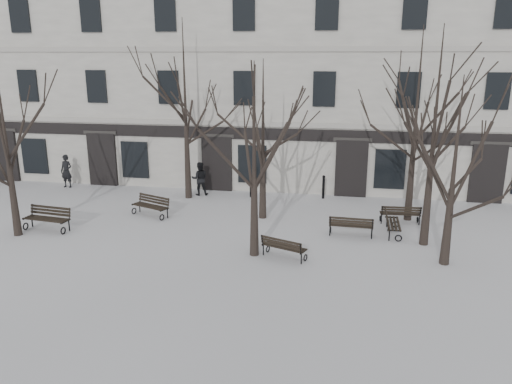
% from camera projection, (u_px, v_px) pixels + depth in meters
% --- Properties ---
extents(ground, '(100.00, 100.00, 0.00)m').
position_uv_depth(ground, '(256.00, 249.00, 18.68)').
color(ground, silver).
rests_on(ground, ground).
extents(building, '(40.40, 10.20, 11.40)m').
position_uv_depth(building, '(294.00, 81.00, 29.52)').
color(building, beige).
rests_on(building, ground).
extents(tree_0, '(4.85, 4.85, 6.93)m').
position_uv_depth(tree_0, '(4.00, 128.00, 18.99)').
color(tree_0, black).
rests_on(tree_0, ground).
extents(tree_1, '(4.79, 4.79, 6.85)m').
position_uv_depth(tree_1, '(254.00, 138.00, 17.01)').
color(tree_1, black).
rests_on(tree_1, ground).
extents(tree_2, '(5.65, 5.65, 8.07)m').
position_uv_depth(tree_2, '(436.00, 112.00, 17.81)').
color(tree_2, black).
rests_on(tree_2, ground).
extents(tree_3, '(4.50, 4.50, 6.43)m').
position_uv_depth(tree_3, '(456.00, 150.00, 16.30)').
color(tree_3, black).
rests_on(tree_3, ground).
extents(tree_4, '(6.10, 6.10, 8.71)m').
position_uv_depth(tree_4, '(185.00, 89.00, 23.94)').
color(tree_4, black).
rests_on(tree_4, ground).
extents(tree_5, '(4.82, 4.82, 6.88)m').
position_uv_depth(tree_5, '(263.00, 121.00, 21.13)').
color(tree_5, black).
rests_on(tree_5, ground).
extents(tree_6, '(5.73, 5.73, 8.19)m').
position_uv_depth(tree_6, '(417.00, 102.00, 20.66)').
color(tree_6, black).
rests_on(tree_6, ground).
extents(bench_0, '(2.02, 0.95, 0.98)m').
position_uv_depth(bench_0, '(48.00, 218.00, 20.58)').
color(bench_0, black).
rests_on(bench_0, ground).
extents(bench_1, '(1.70, 1.15, 0.82)m').
position_uv_depth(bench_1, '(283.00, 247.00, 17.70)').
color(bench_1, black).
rests_on(bench_1, ground).
extents(bench_2, '(1.76, 0.71, 0.87)m').
position_uv_depth(bench_2, '(351.00, 225.00, 19.85)').
color(bench_2, black).
rests_on(bench_2, ground).
extents(bench_3, '(1.90, 1.30, 0.91)m').
position_uv_depth(bench_3, '(151.00, 205.00, 22.42)').
color(bench_3, black).
rests_on(bench_3, ground).
extents(bench_4, '(1.71, 0.71, 0.84)m').
position_uv_depth(bench_4, '(400.00, 213.00, 21.37)').
color(bench_4, black).
rests_on(bench_4, ground).
extents(bench_5, '(0.68, 1.78, 0.89)m').
position_uv_depth(bench_5, '(391.00, 223.00, 20.14)').
color(bench_5, black).
rests_on(bench_5, ground).
extents(bollard_a, '(0.15, 0.15, 1.21)m').
position_uv_depth(bollard_a, '(251.00, 185.00, 25.32)').
color(bollard_a, black).
rests_on(bollard_a, ground).
extents(bollard_b, '(0.15, 0.15, 1.21)m').
position_uv_depth(bollard_b, '(323.00, 186.00, 25.09)').
color(bollard_b, black).
rests_on(bollard_b, ground).
extents(pedestrian_a, '(0.69, 0.48, 1.81)m').
position_uv_depth(pedestrian_a, '(68.00, 187.00, 27.39)').
color(pedestrian_a, black).
rests_on(pedestrian_a, ground).
extents(pedestrian_b, '(0.99, 0.86, 1.73)m').
position_uv_depth(pedestrian_b, '(200.00, 195.00, 25.91)').
color(pedestrian_b, black).
rests_on(pedestrian_b, ground).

